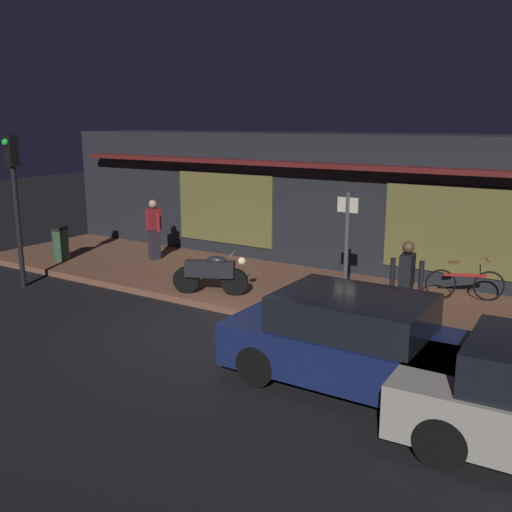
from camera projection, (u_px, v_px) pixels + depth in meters
name	position (u px, v px, depth m)	size (l,w,h in m)	color
ground_plane	(208.00, 331.00, 11.17)	(60.00, 60.00, 0.00)	black
sidewalk_slab	(287.00, 290.00, 13.61)	(18.00, 4.00, 0.15)	brown
storefront_building	(349.00, 200.00, 15.99)	(18.00, 3.30, 3.60)	black
motorcycle	(212.00, 272.00, 12.93)	(1.60, 0.87, 0.97)	black
bicycle_parked	(464.00, 284.00, 12.54)	(1.53, 0.73, 0.91)	black
person_photographer	(154.00, 228.00, 16.13)	(0.61, 0.43, 1.67)	#28232D
person_bystander	(406.00, 284.00, 10.64)	(0.62, 0.40, 1.67)	#28232D
sign_post	(347.00, 244.00, 11.74)	(0.44, 0.09, 2.40)	#47474C
trash_bin	(61.00, 243.00, 16.14)	(0.48, 0.48, 0.93)	#2D4C33
traffic_light_pole	(14.00, 184.00, 13.62)	(0.24, 0.33, 3.60)	black
parked_car_near	(359.00, 342.00, 8.69)	(4.11, 1.81, 1.42)	black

